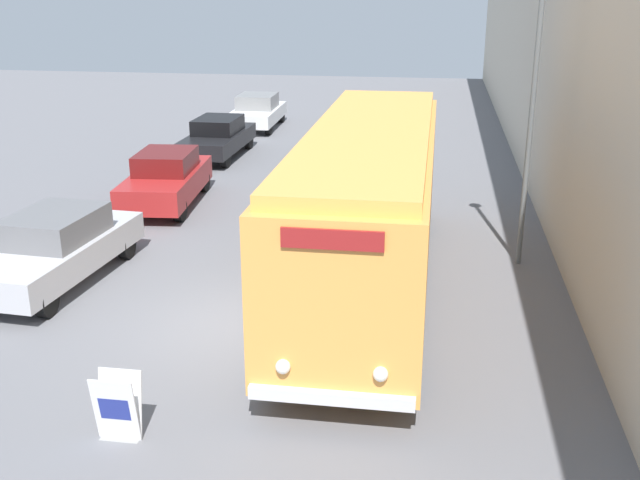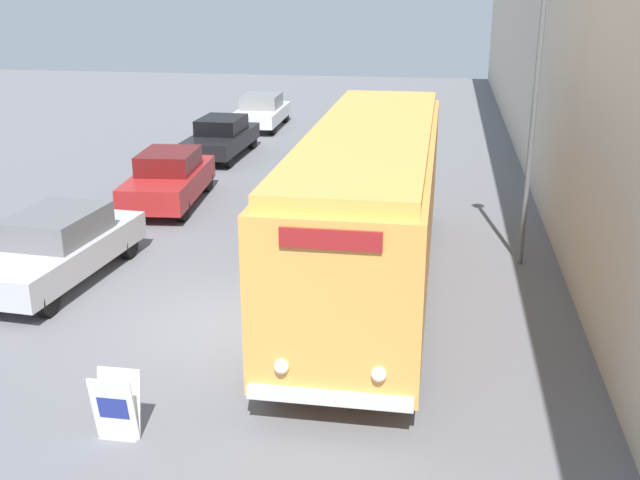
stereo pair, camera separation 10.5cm
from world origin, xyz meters
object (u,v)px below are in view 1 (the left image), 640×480
Objects in this scene: vintage_bus at (369,201)px; parked_car_distant at (257,111)px; parked_car_mid at (166,179)px; parked_car_near at (55,247)px; streetlamp at (535,76)px; parked_car_far at (218,137)px; sign_board at (118,408)px.

parked_car_distant is at bearing 110.52° from vintage_bus.
parked_car_mid is 1.04× the size of parked_car_distant.
parked_car_distant is at bearing 85.93° from parked_car_mid.
vintage_bus is 8.46m from parked_car_mid.
parked_car_near is at bearing -174.23° from vintage_bus.
streetlamp reaches higher than parked_car_distant.
vintage_bus is 13.66m from parked_car_far.
parked_car_far is at bearing 135.87° from streetlamp.
parked_car_mid is 6.44m from parked_car_far.
streetlamp is 1.44× the size of parked_car_far.
vintage_bus is 19.04m from parked_car_distant.
parked_car_far is (-10.10, 9.79, -3.56)m from streetlamp.
vintage_bus is at bearing 9.97° from parked_car_near.
parked_car_far is (0.00, 12.50, -0.02)m from parked_car_near.
streetlamp is 1.49× the size of parked_car_distant.
parked_car_distant is (0.08, 5.99, -0.01)m from parked_car_far.
parked_car_far is at bearing 119.72° from vintage_bus.
parked_car_mid is at bearing 140.05° from vintage_bus.
streetlamp is 14.51m from parked_car_far.
parked_car_near is 6.07m from parked_car_mid.
parked_car_mid reaches higher than parked_car_near.
sign_board is at bearing -127.70° from streetlamp.
sign_board is 11.04m from streetlamp.
streetlamp is (6.33, 8.19, 3.82)m from sign_board.
parked_car_near is at bearing 124.41° from sign_board.
parked_car_near is 1.05× the size of parked_car_far.
vintage_bus reaches higher than parked_car_far.
vintage_bus is at bearing -59.71° from parked_car_far.
parked_car_distant reaches higher than parked_car_far.
parked_car_near is 1.09× the size of parked_car_distant.
parked_car_near is 12.50m from parked_car_far.
parked_car_distant is (-6.66, 17.80, -1.19)m from vintage_bus.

